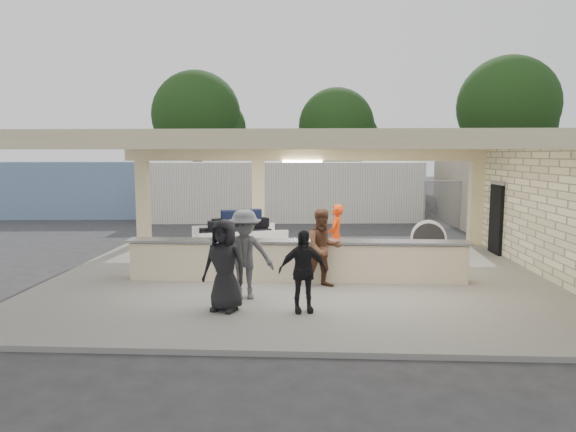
# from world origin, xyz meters

# --- Properties ---
(ground) EXTENTS (120.00, 120.00, 0.00)m
(ground) POSITION_xyz_m (0.00, 0.00, 0.00)
(ground) COLOR #2A2A2D
(ground) RESTS_ON ground
(pavilion) EXTENTS (12.01, 10.00, 3.55)m
(pavilion) POSITION_xyz_m (0.21, 0.66, 1.35)
(pavilion) COLOR slate
(pavilion) RESTS_ON ground
(baggage_counter) EXTENTS (8.20, 0.58, 0.98)m
(baggage_counter) POSITION_xyz_m (0.00, -0.50, 0.59)
(baggage_counter) COLOR beige
(baggage_counter) RESTS_ON pavilion
(luggage_cart) EXTENTS (2.85, 2.27, 1.45)m
(luggage_cart) POSITION_xyz_m (-1.77, 1.71, 0.88)
(luggage_cart) COLOR white
(luggage_cart) RESTS_ON pavilion
(drum_fan) EXTENTS (1.05, 0.56, 1.12)m
(drum_fan) POSITION_xyz_m (3.72, 2.28, 0.70)
(drum_fan) COLOR white
(drum_fan) RESTS_ON pavilion
(baggage_handler) EXTENTS (0.48, 0.68, 1.69)m
(baggage_handler) POSITION_xyz_m (0.99, 1.08, 0.94)
(baggage_handler) COLOR red
(baggage_handler) RESTS_ON pavilion
(passenger_a) EXTENTS (0.95, 0.64, 1.80)m
(passenger_a) POSITION_xyz_m (0.62, -1.11, 1.00)
(passenger_a) COLOR brown
(passenger_a) RESTS_ON pavilion
(passenger_b) EXTENTS (0.98, 0.52, 1.60)m
(passenger_b) POSITION_xyz_m (0.19, -2.97, 0.90)
(passenger_b) COLOR black
(passenger_b) RESTS_ON pavilion
(passenger_c) EXTENTS (1.29, 0.68, 1.89)m
(passenger_c) POSITION_xyz_m (-1.04, -2.13, 1.05)
(passenger_c) COLOR #4E4E53
(passenger_c) RESTS_ON pavilion
(passenger_d) EXTENTS (0.94, 0.61, 1.79)m
(passenger_d) POSITION_xyz_m (-1.32, -2.96, 1.00)
(passenger_d) COLOR black
(passenger_d) RESTS_ON pavilion
(car_white_a) EXTENTS (4.94, 2.63, 1.37)m
(car_white_a) POSITION_xyz_m (9.06, 12.86, 0.68)
(car_white_a) COLOR silver
(car_white_a) RESTS_ON ground
(car_white_b) EXTENTS (5.23, 2.68, 1.57)m
(car_white_b) POSITION_xyz_m (13.03, 14.13, 0.79)
(car_white_b) COLOR silver
(car_white_b) RESTS_ON ground
(car_dark) EXTENTS (4.56, 4.07, 1.52)m
(car_dark) POSITION_xyz_m (4.75, 14.53, 0.76)
(car_dark) COLOR black
(car_dark) RESTS_ON ground
(container_white) EXTENTS (12.86, 3.53, 2.75)m
(container_white) POSITION_xyz_m (-1.01, 11.53, 1.38)
(container_white) COLOR white
(container_white) RESTS_ON ground
(container_blue) EXTENTS (10.73, 3.37, 2.75)m
(container_blue) POSITION_xyz_m (-12.13, 12.29, 1.37)
(container_blue) COLOR #7092B3
(container_blue) RESTS_ON ground
(fence) EXTENTS (12.06, 0.06, 2.03)m
(fence) POSITION_xyz_m (11.00, 9.00, 1.05)
(fence) COLOR gray
(fence) RESTS_ON ground
(tree_left) EXTENTS (6.60, 6.30, 9.00)m
(tree_left) POSITION_xyz_m (-7.68, 24.16, 5.59)
(tree_left) COLOR #382619
(tree_left) RESTS_ON ground
(tree_mid) EXTENTS (6.00, 5.60, 8.00)m
(tree_mid) POSITION_xyz_m (2.32, 26.16, 4.96)
(tree_mid) COLOR #382619
(tree_mid) RESTS_ON ground
(tree_right) EXTENTS (7.20, 7.00, 10.00)m
(tree_right) POSITION_xyz_m (14.32, 25.16, 6.21)
(tree_right) COLOR #382619
(tree_right) RESTS_ON ground
(adjacent_building) EXTENTS (6.00, 8.00, 3.20)m
(adjacent_building) POSITION_xyz_m (9.50, 10.00, 1.60)
(adjacent_building) COLOR #B4A88F
(adjacent_building) RESTS_ON ground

